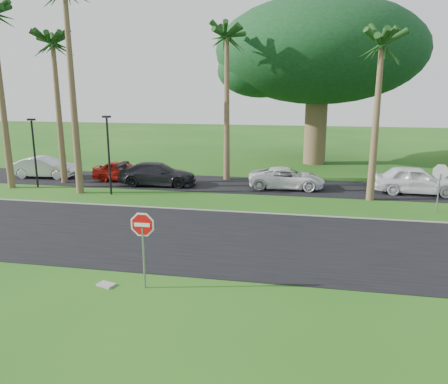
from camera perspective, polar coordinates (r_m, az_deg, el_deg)
ground at (r=17.17m, az=-8.24°, el=-7.82°), size 120.00×120.00×0.00m
road at (r=18.95m, az=-6.29°, el=-5.67°), size 120.00×8.00×0.02m
parking_strip at (r=28.78m, az=-0.19°, el=1.05°), size 120.00×5.00×0.02m
curb at (r=22.66m, az=-3.31°, el=-2.34°), size 120.00×0.12×0.06m
stop_sign_near at (r=13.76m, az=-10.56°, el=-5.50°), size 1.05×0.07×2.62m
stop_sign_far at (r=24.43m, az=26.38°, el=1.63°), size 1.05×0.07×2.62m
palm_left_mid at (r=30.63m, az=-21.44°, el=17.23°), size 5.00×5.00×10.00m
palm_center at (r=29.73m, az=0.37°, el=19.20°), size 5.00×5.00×10.50m
palm_right_near at (r=25.43m, az=19.92°, el=17.21°), size 5.00×5.00×9.50m
canopy_tree at (r=37.20m, az=12.32°, el=17.41°), size 16.50×16.50×13.12m
streetlight_left at (r=30.04m, az=-23.56°, el=5.28°), size 0.45×0.25×4.34m
streetlight_right at (r=26.42m, az=-14.85°, el=5.31°), size 0.45×0.25×4.64m
car_silver at (r=33.22m, az=-22.34°, el=2.98°), size 4.50×1.77×1.46m
car_red at (r=30.43m, az=-13.08°, el=2.66°), size 4.08×1.87×1.36m
car_dark at (r=28.63m, az=-8.68°, el=2.30°), size 5.16×2.41×1.46m
car_minivan at (r=27.66m, az=8.18°, el=1.77°), size 4.83×2.46×1.31m
car_pickup at (r=28.39m, az=23.69°, el=1.41°), size 4.90×2.13×1.64m
utility_slab at (r=14.82m, az=-15.15°, el=-11.60°), size 0.63×0.49×0.06m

